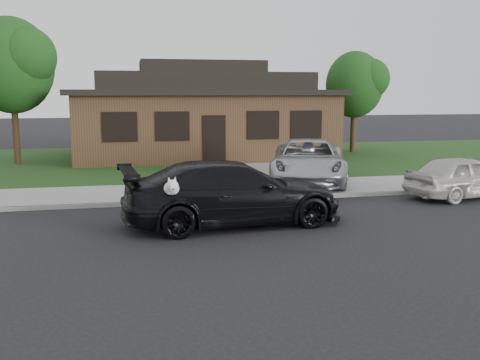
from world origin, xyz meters
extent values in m
plane|color=black|center=(0.00, 0.00, 0.00)|extent=(120.00, 120.00, 0.00)
cube|color=gray|center=(0.00, 5.00, 0.06)|extent=(60.00, 3.00, 0.12)
cube|color=gray|center=(0.00, 3.50, 0.06)|extent=(60.00, 0.12, 0.12)
cube|color=#193814|center=(0.00, 13.00, 0.07)|extent=(60.00, 13.00, 0.13)
cube|color=gray|center=(6.00, 10.00, 0.07)|extent=(4.50, 13.00, 0.14)
imported|color=black|center=(2.86, 0.79, 0.80)|extent=(5.68, 2.75, 1.59)
ellipsoid|color=white|center=(1.26, -0.25, 1.16)|extent=(0.34, 0.40, 0.30)
sphere|color=white|center=(1.26, -0.48, 1.26)|extent=(0.26, 0.26, 0.26)
cube|color=white|center=(1.26, -0.61, 1.21)|extent=(0.09, 0.12, 0.08)
sphere|color=black|center=(1.26, -0.67, 1.21)|extent=(0.04, 0.04, 0.04)
cone|color=white|center=(1.19, -0.43, 1.39)|extent=(0.11, 0.11, 0.14)
cone|color=white|center=(1.33, -0.43, 1.39)|extent=(0.11, 0.11, 0.14)
imported|color=#AEB1B5|center=(6.50, 5.70, 0.89)|extent=(4.08, 5.89, 1.50)
imported|color=beige|center=(10.62, 2.65, 0.66)|extent=(4.11, 2.22, 1.33)
cube|color=navy|center=(2.31, 4.67, 0.52)|extent=(0.60, 0.60, 0.81)
cube|color=#080E65|center=(2.31, 4.67, 0.97)|extent=(0.66, 0.66, 0.09)
cylinder|color=black|center=(2.13, 4.42, 0.18)|extent=(0.07, 0.13, 0.13)
cylinder|color=black|center=(2.49, 4.42, 0.18)|extent=(0.07, 0.13, 0.13)
cube|color=#422B1C|center=(4.00, 15.00, 1.63)|extent=(12.00, 8.00, 3.00)
cube|color=black|center=(4.00, 15.00, 3.25)|extent=(12.60, 8.60, 0.25)
cube|color=black|center=(4.00, 15.00, 3.78)|extent=(10.00, 6.50, 0.80)
cube|color=black|center=(4.00, 15.00, 4.48)|extent=(6.00, 3.50, 0.60)
cube|color=black|center=(4.00, 10.97, 1.23)|extent=(1.00, 0.06, 2.10)
cube|color=black|center=(0.00, 10.97, 1.83)|extent=(1.30, 0.05, 1.10)
cube|color=black|center=(2.20, 10.97, 1.83)|extent=(1.30, 0.05, 1.10)
cube|color=black|center=(6.20, 10.97, 1.83)|extent=(1.30, 0.05, 1.10)
cube|color=black|center=(8.20, 10.97, 1.83)|extent=(1.30, 0.05, 1.10)
cylinder|color=#332114|center=(-4.50, 13.00, 1.37)|extent=(0.28, 0.28, 2.48)
ellipsoid|color=#143811|center=(-4.50, 13.00, 4.41)|extent=(3.60, 3.60, 4.14)
sphere|color=#26591E|center=(-3.78, 12.46, 4.77)|extent=(2.52, 2.52, 2.52)
cylinder|color=#332114|center=(12.00, 14.50, 1.14)|extent=(0.28, 0.28, 2.03)
ellipsoid|color=#143811|center=(12.00, 14.50, 3.65)|extent=(3.00, 3.00, 3.45)
sphere|color=#26591E|center=(12.60, 14.05, 3.95)|extent=(2.10, 2.10, 2.10)
camera|label=1|loc=(0.37, -12.02, 3.28)|focal=40.00mm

